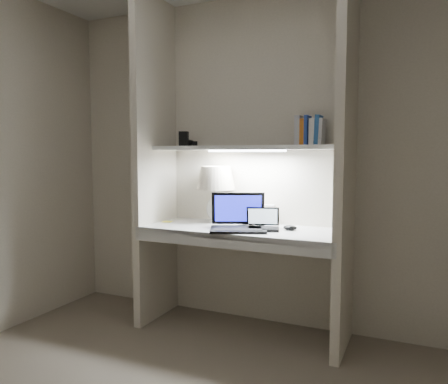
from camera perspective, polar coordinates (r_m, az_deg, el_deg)
The scene contains 17 objects.
back_wall at distance 3.39m, azimuth 4.03°, elevation 4.05°, with size 3.20×0.01×2.50m, color beige.
alcove_panel_left at distance 3.47m, azimuth -8.98°, elevation 4.03°, with size 0.06×0.55×2.50m, color beige.
alcove_panel_right at distance 2.94m, azimuth 15.63°, elevation 3.75°, with size 0.06×0.55×2.50m, color beige.
desk at distance 3.18m, azimuth 2.25°, elevation -5.05°, with size 1.40×0.55×0.04m, color white.
desk_apron at distance 2.95m, azimuth 0.33°, elevation -6.43°, with size 1.46×0.03×0.10m, color silver.
shelf at distance 3.22m, azimuth 2.92°, elevation 5.79°, with size 1.40×0.36×0.03m, color silver.
strip_light at distance 3.22m, azimuth 2.92°, elevation 5.40°, with size 0.60×0.04×0.01m, color white.
table_lamp at distance 3.39m, azimuth -1.07°, elevation 0.97°, with size 0.30×0.30×0.44m.
laptop_main at distance 3.10m, azimuth 1.85°, elevation -3.85°, with size 0.48×0.45×0.26m.
laptop_netbook at distance 3.12m, azimuth 5.04°, elevation -4.21°, with size 0.28×0.27×0.15m.
speaker at distance 3.33m, azimuth 5.66°, elevation -2.96°, with size 0.11×0.08×0.15m, color silver.
mouse at distance 3.10m, azimuth 8.63°, elevation -4.65°, with size 0.10×0.06×0.04m, color black.
cable_coil at distance 3.25m, azimuth 2.97°, elevation -4.37°, with size 0.09×0.09×0.01m, color black.
sticky_note at distance 3.48m, azimuth -7.44°, elevation -3.87°, with size 0.08×0.08×0.00m, color yellow.
book_row at distance 3.15m, azimuth 11.16°, elevation 7.79°, with size 0.20×0.14×0.21m.
shelf_box at distance 3.49m, azimuth -5.28°, elevation 6.92°, with size 0.07×0.05×0.12m, color black.
shelf_gadget at distance 3.54m, azimuth -4.80°, elevation 6.41°, with size 0.13×0.09×0.05m, color black.
Camera 1 is at (1.18, -1.68, 1.30)m, focal length 35.00 mm.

